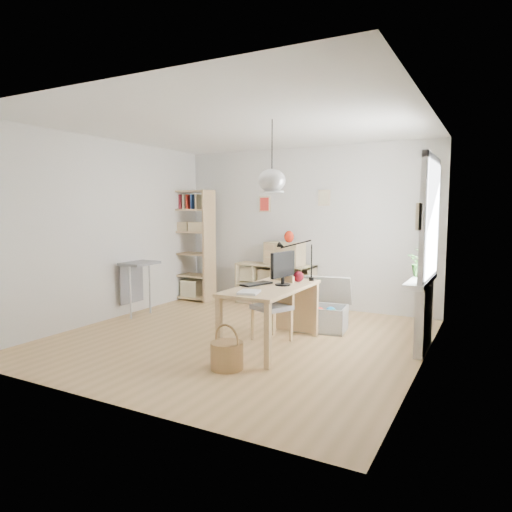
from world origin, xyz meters
The scene contains 20 objects.
ground centered at (0.00, 0.00, 0.00)m, with size 4.50×4.50×0.00m, color tan.
room_shell centered at (0.55, -0.15, 2.00)m, with size 4.50×4.50×4.50m.
window_unit centered at (2.23, 0.60, 1.55)m, with size 0.07×1.16×1.46m.
radiator centered at (2.19, 0.60, 0.40)m, with size 0.10×0.80×0.80m, color silver.
windowsill centered at (2.14, 0.60, 0.83)m, with size 0.22×1.20×0.06m, color white.
desk centered at (0.55, -0.15, 0.66)m, with size 0.70×1.50×0.75m.
cube_shelf centered at (-0.47, 2.08, 0.30)m, with size 1.40×0.38×0.72m.
tall_bookshelf centered at (-2.04, 1.80, 1.09)m, with size 0.80×0.38×2.00m.
side_table centered at (-2.04, 0.35, 0.67)m, with size 0.40×0.55×0.85m.
chair centered at (0.45, 0.15, 0.47)m, with size 0.53×0.53×0.83m.
wicker_basket centered at (0.46, -1.04, 0.16)m, with size 0.35×0.35×0.48m.
storage_chest centered at (0.82, 0.94, 0.23)m, with size 0.75×0.83×0.71m.
monitor centered at (0.64, -0.03, 0.98)m, with size 0.19×0.47×0.41m.
keyboard centered at (0.34, -0.14, 0.76)m, with size 0.16×0.42×0.02m, color black.
task_lamp centered at (0.59, 0.40, 1.09)m, with size 0.47×0.17×0.50m.
yarn_ball centered at (0.71, 0.30, 0.82)m, with size 0.13×0.13×0.13m, color #520A0E.
paper_tray centered at (0.53, -0.68, 0.76)m, with size 0.21×0.26×0.03m, color white.
drawer_chest centered at (-0.28, 2.04, 0.91)m, with size 0.67×0.31×0.38m, color tan.
red_vase centered at (-0.19, 2.04, 1.20)m, with size 0.17×0.17×0.20m, color #A81F0E.
potted_plant centered at (2.12, 0.74, 1.03)m, with size 0.31×0.27×0.34m, color #2B6225.
Camera 1 is at (2.91, -4.99, 1.68)m, focal length 32.00 mm.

